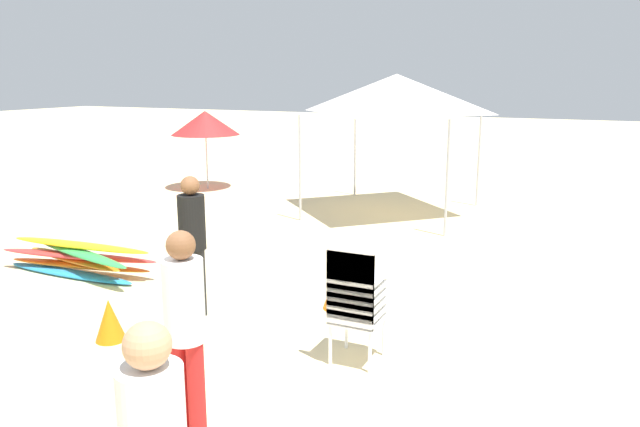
{
  "coord_description": "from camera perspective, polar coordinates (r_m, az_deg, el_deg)",
  "views": [
    {
      "loc": [
        4.47,
        -3.5,
        2.84
      ],
      "look_at": [
        1.28,
        3.35,
        1.13
      ],
      "focal_mm": 34.51,
      "sensor_mm": 36.0,
      "label": 1
    }
  ],
  "objects": [
    {
      "name": "traffic_cone_far",
      "position": [
        7.17,
        -18.93,
        -9.31
      ],
      "size": [
        0.33,
        0.33,
        0.47
      ],
      "primitive_type": "cone",
      "color": "orange",
      "rests_on": "ground"
    },
    {
      "name": "lifeguard_near_left",
      "position": [
        7.43,
        -11.75,
        -2.08
      ],
      "size": [
        0.32,
        0.32,
        1.7
      ],
      "color": "black",
      "rests_on": "ground"
    },
    {
      "name": "lifeguard_near_right",
      "position": [
        4.92,
        -12.44,
        -9.77
      ],
      "size": [
        0.32,
        0.32,
        1.71
      ],
      "color": "red",
      "rests_on": "ground"
    },
    {
      "name": "popup_canopy",
      "position": [
        12.78,
        7.08,
        10.99
      ],
      "size": [
        2.97,
        2.97,
        2.86
      ],
      "color": "#B2B2B7",
      "rests_on": "ground"
    },
    {
      "name": "surfboard_pile",
      "position": [
        9.61,
        -21.68,
        -3.9
      ],
      "size": [
        2.57,
        0.84,
        0.48
      ],
      "color": "#268CCC",
      "rests_on": "ground"
    },
    {
      "name": "stacked_plastic_chairs",
      "position": [
        6.09,
        3.23,
        -7.44
      ],
      "size": [
        0.48,
        0.48,
        1.29
      ],
      "color": "white",
      "rests_on": "ground"
    },
    {
      "name": "traffic_cone_near",
      "position": [
        7.66,
        1.75,
        -6.8
      ],
      "size": [
        0.39,
        0.39,
        0.56
      ],
      "primitive_type": "cone",
      "color": "orange",
      "rests_on": "ground"
    },
    {
      "name": "ground",
      "position": [
        6.35,
        -24.86,
        -15.13
      ],
      "size": [
        80.0,
        80.0,
        0.0
      ],
      "primitive_type": "plane",
      "color": "beige"
    },
    {
      "name": "beach_umbrella_left",
      "position": [
        15.78,
        -10.59,
        8.26
      ],
      "size": [
        1.7,
        1.7,
        1.97
      ],
      "color": "beige",
      "rests_on": "ground"
    }
  ]
}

